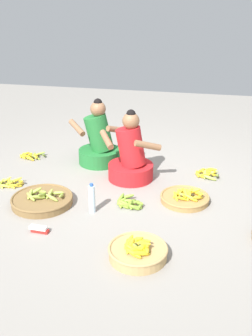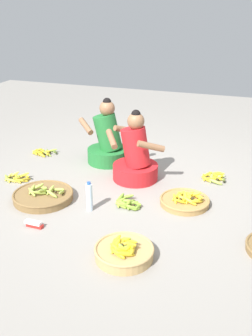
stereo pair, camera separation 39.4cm
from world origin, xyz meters
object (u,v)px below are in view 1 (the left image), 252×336
loose_bananas_front_center (31,156)px  loose_bananas_front_right (207,173)px  banana_basket_back_left (138,251)px  banana_basket_front_left (42,200)px  vendor_woman_front (131,157)px  loose_bananas_near_vendor (129,203)px  vendor_woman_behind (99,143)px  water_bottle (92,199)px  packet_carton_stack (39,229)px  banana_basket_back_center (185,198)px  loose_bananas_mid_left (9,183)px

loose_bananas_front_center → loose_bananas_front_right: bearing=-1.5°
banana_basket_back_left → banana_basket_front_left: size_ratio=0.78×
vendor_woman_front → loose_bananas_near_vendor: (0.13, -0.63, -0.24)m
vendor_woman_behind → water_bottle: size_ratio=2.70×
loose_bananas_front_right → loose_bananas_front_center: size_ratio=0.85×
vendor_woman_front → packet_carton_stack: size_ratio=4.68×
banana_basket_back_center → banana_basket_front_left: banana_basket_front_left is taller
loose_bananas_front_center → vendor_woman_front: bearing=-13.6°
banana_basket_back_center → loose_bananas_mid_left: (-1.96, -0.06, -0.02)m
banana_basket_front_left → vendor_woman_behind: bearing=77.9°
vendor_woman_front → loose_bananas_front_right: (0.87, 0.28, -0.23)m
loose_bananas_front_center → banana_basket_back_left: bearing=-45.1°
banana_basket_back_center → water_bottle: 0.97m
vendor_woman_front → banana_basket_back_center: size_ratio=1.63×
banana_basket_back_center → banana_basket_front_left: (-1.41, -0.38, 0.00)m
banana_basket_front_left → loose_bananas_front_center: 1.32m
banana_basket_back_center → water_bottle: water_bottle is taller
loose_bananas_mid_left → banana_basket_back_center: bearing=1.8°
vendor_woman_front → loose_bananas_mid_left: 1.39m
vendor_woman_front → loose_bananas_front_center: vendor_woman_front is taller
banana_basket_back_left → packet_carton_stack: 0.95m
banana_basket_front_left → water_bottle: water_bottle is taller
banana_basket_back_center → loose_bananas_mid_left: 1.96m
vendor_woman_behind → loose_bananas_mid_left: size_ratio=2.55×
banana_basket_back_center → banana_basket_back_left: bearing=-105.4°
vendor_woman_behind → loose_bananas_mid_left: bearing=-132.8°
banana_basket_front_left → loose_bananas_near_vendor: (0.87, 0.17, -0.02)m
vendor_woman_behind → banana_basket_front_left: 1.23m
banana_basket_back_center → loose_bananas_front_right: (0.20, 0.70, -0.01)m
banana_basket_front_left → loose_bananas_front_center: size_ratio=1.76×
vendor_woman_front → loose_bananas_front_center: (-1.41, 0.34, -0.24)m
loose_bananas_front_center → packet_carton_stack: 1.85m
banana_basket_back_left → banana_basket_back_center: bearing=74.6°
vendor_woman_front → loose_bananas_front_right: 0.94m
packet_carton_stack → loose_bananas_front_right: bearing=47.9°
banana_basket_back_center → packet_carton_stack: banana_basket_back_center is taller
vendor_woman_front → packet_carton_stack: vendor_woman_front is taller
banana_basket_back_left → banana_basket_back_center: banana_basket_back_left is taller
vendor_woman_front → loose_bananas_front_right: bearing=17.9°
water_bottle → packet_carton_stack: bearing=-128.2°
loose_bananas_near_vendor → packet_carton_stack: size_ratio=1.72×
banana_basket_back_left → loose_bananas_mid_left: (-1.67, 0.98, -0.04)m
banana_basket_back_left → loose_bananas_front_right: size_ratio=1.61×
vendor_woman_front → water_bottle: bearing=-103.3°
banana_basket_back_center → loose_bananas_near_vendor: banana_basket_back_center is taller
loose_bananas_near_vendor → loose_bananas_front_center: same height
vendor_woman_front → banana_basket_back_left: bearing=-75.4°
vendor_woman_behind → water_bottle: vendor_woman_behind is taller
banana_basket_back_left → water_bottle: bearing=133.1°
banana_basket_back_center → loose_bananas_mid_left: banana_basket_back_center is taller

